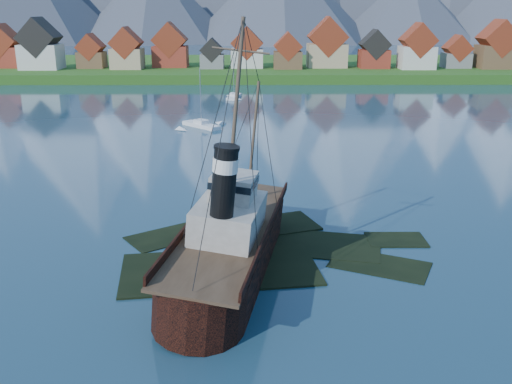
{
  "coord_description": "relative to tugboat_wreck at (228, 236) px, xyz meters",
  "views": [
    {
      "loc": [
        0.09,
        -49.85,
        23.14
      ],
      "look_at": [
        0.38,
        6.0,
        5.0
      ],
      "focal_mm": 40.0,
      "sensor_mm": 36.0,
      "label": 1
    }
  ],
  "objects": [
    {
      "name": "sailboat_c",
      "position": [
        -8.1,
        65.15,
        -2.72
      ],
      "size": [
        8.38,
        8.54,
        12.34
      ],
      "rotation": [
        0.0,
        0.0,
        0.77
      ],
      "color": "silver",
      "rests_on": "ground"
    },
    {
      "name": "seawall",
      "position": [
        2.29,
        133.01,
        -2.99
      ],
      "size": [
        600.0,
        2.5,
        2.0
      ],
      "primitive_type": "cube",
      "color": "#3F3D38",
      "rests_on": "ground"
    },
    {
      "name": "town",
      "position": [
        -30.83,
        153.2,
        5.99
      ],
      "size": [
        250.96,
        16.69,
        17.3
      ],
      "color": "maroon",
      "rests_on": "ground"
    },
    {
      "name": "shore_bank",
      "position": [
        2.29,
        171.01,
        -2.99
      ],
      "size": [
        600.0,
        80.0,
        3.2
      ],
      "primitive_type": "cube",
      "color": "#2A4E16",
      "rests_on": "ground"
    },
    {
      "name": "sailboat_e",
      "position": [
        -2.72,
        104.14,
        -2.75
      ],
      "size": [
        3.94,
        9.84,
        11.11
      ],
      "rotation": [
        0.0,
        0.0,
        -0.17
      ],
      "color": "silver",
      "rests_on": "ground"
    },
    {
      "name": "ground",
      "position": [
        2.29,
        1.01,
        -2.99
      ],
      "size": [
        1400.0,
        1400.0,
        0.0
      ],
      "primitive_type": "plane",
      "color": "#1B394C",
      "rests_on": "ground"
    },
    {
      "name": "shoal",
      "position": [
        4.07,
        3.16,
        -3.34
      ],
      "size": [
        31.71,
        21.24,
        1.14
      ],
      "color": "black",
      "rests_on": "ground"
    },
    {
      "name": "tugboat_wreck",
      "position": [
        0.0,
        0.0,
        0.0
      ],
      "size": [
        6.98,
        30.07,
        23.83
      ],
      "rotation": [
        0.0,
        0.1,
        -0.18
      ],
      "color": "black",
      "rests_on": "ground"
    }
  ]
}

